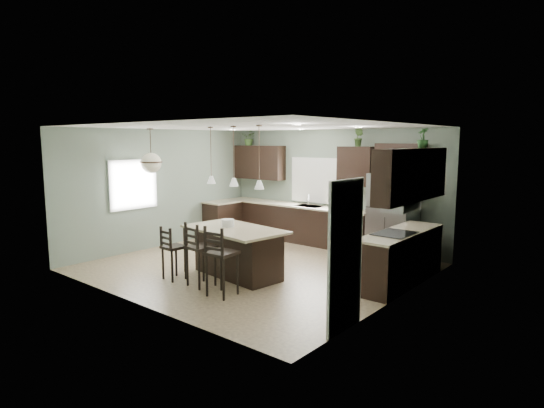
{
  "coord_description": "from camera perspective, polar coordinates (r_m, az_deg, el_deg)",
  "views": [
    {
      "loc": [
        5.95,
        -6.65,
        2.53
      ],
      "look_at": [
        0.1,
        0.4,
        1.25
      ],
      "focal_mm": 30.0,
      "sensor_mm": 36.0,
      "label": 1
    }
  ],
  "objects": [
    {
      "name": "right_upper_cabs",
      "position": [
        8.17,
        17.15,
        3.53
      ],
      "size": [
        0.34,
        2.35,
        0.9
      ],
      "primitive_type": "cube",
      "color": "black",
      "rests_on": "room_shell"
    },
    {
      "name": "microwave",
      "position": [
        7.98,
        15.94,
        0.59
      ],
      "size": [
        0.4,
        0.75,
        0.4
      ],
      "primitive_type": "cube",
      "color": "gray",
      "rests_on": "right_upper_cabs"
    },
    {
      "name": "pendant_center",
      "position": [
        8.29,
        -4.85,
        5.99
      ],
      "size": [
        0.17,
        0.17,
        1.1
      ],
      "primitive_type": null,
      "color": "white",
      "rests_on": "room_shell"
    },
    {
      "name": "plant_back_left",
      "position": [
        12.48,
        -2.87,
        8.31
      ],
      "size": [
        0.45,
        0.41,
        0.42
      ],
      "primitive_type": "imported",
      "rotation": [
        0.0,
        0.0,
        0.26
      ],
      "color": "#3A5927",
      "rests_on": "back_upper_left"
    },
    {
      "name": "left_return_countertop",
      "position": [
        12.12,
        -6.21,
        0.27
      ],
      "size": [
        0.66,
        0.96,
        0.04
      ],
      "primitive_type": "cube",
      "color": "beige",
      "rests_on": "left_return_cabs"
    },
    {
      "name": "back_countertop",
      "position": [
        11.46,
        2.83,
        -0.14
      ],
      "size": [
        4.2,
        0.66,
        0.04
      ],
      "primitive_type": "cube",
      "color": "beige",
      "rests_on": "back_lower_cabs"
    },
    {
      "name": "plant_right_wall",
      "position": [
        8.61,
        18.4,
        7.87
      ],
      "size": [
        0.26,
        0.26,
        0.36
      ],
      "primitive_type": "imported",
      "rotation": [
        0.0,
        0.0,
        -0.41
      ],
      "color": "#285625",
      "rests_on": "right_upper_cabs"
    },
    {
      "name": "fridge_header",
      "position": [
        10.11,
        15.81,
        6.07
      ],
      "size": [
        1.05,
        0.34,
        0.45
      ],
      "primitive_type": "cube",
      "color": "black",
      "rests_on": "room_shell"
    },
    {
      "name": "pendant_right",
      "position": [
        7.75,
        -1.62,
        5.88
      ],
      "size": [
        0.17,
        0.17,
        1.1
      ],
      "primitive_type": null,
      "color": "silver",
      "rests_on": "room_shell"
    },
    {
      "name": "pendant_left",
      "position": [
        8.85,
        -7.67,
        6.07
      ],
      "size": [
        0.17,
        0.17,
        1.1
      ],
      "primitive_type": null,
      "color": "white",
      "rests_on": "room_shell"
    },
    {
      "name": "room_shell",
      "position": [
        8.96,
        -2.13,
        2.63
      ],
      "size": [
        6.0,
        6.0,
        6.0
      ],
      "color": "slate",
      "rests_on": "ground"
    },
    {
      "name": "refrigerator",
      "position": [
        9.95,
        14.9,
        -1.6
      ],
      "size": [
        0.9,
        0.74,
        1.85
      ],
      "primitive_type": "cube",
      "color": "gray",
      "rests_on": "ground"
    },
    {
      "name": "wall_oven_front",
      "position": [
        8.34,
        13.22,
        -6.7
      ],
      "size": [
        0.01,
        0.72,
        0.6
      ],
      "primitive_type": "cube",
      "color": "gray",
      "rests_on": "right_lower_cabs"
    },
    {
      "name": "kitchen_island",
      "position": [
        8.54,
        -4.71,
        -6.09
      ],
      "size": [
        2.08,
        1.35,
        0.92
      ],
      "primitive_type": "cube",
      "rotation": [
        0.0,
        0.0,
        -0.13
      ],
      "color": "black",
      "rests_on": "ground"
    },
    {
      "name": "serving_dish",
      "position": [
        8.58,
        -5.58,
        -2.39
      ],
      "size": [
        0.24,
        0.24,
        0.14
      ],
      "primitive_type": "cylinder",
      "color": "silver",
      "rests_on": "kitchen_island"
    },
    {
      "name": "back_lower_cabs",
      "position": [
        11.55,
        2.87,
        -2.43
      ],
      "size": [
        4.2,
        0.6,
        0.9
      ],
      "primitive_type": "cube",
      "color": "black",
      "rests_on": "ground"
    },
    {
      "name": "chandelier",
      "position": [
        10.23,
        -14.97,
        6.48
      ],
      "size": [
        0.48,
        0.48,
        0.97
      ],
      "primitive_type": null,
      "color": "beige",
      "rests_on": "room_shell"
    },
    {
      "name": "cooktop",
      "position": [
        8.11,
        15.13,
        -3.59
      ],
      "size": [
        0.58,
        0.75,
        0.02
      ],
      "primitive_type": "cube",
      "color": "black",
      "rests_on": "right_countertop"
    },
    {
      "name": "bar_stool_left",
      "position": [
        8.53,
        -12.21,
        -6.02
      ],
      "size": [
        0.39,
        0.39,
        1.0
      ],
      "primitive_type": "cube",
      "rotation": [
        0.0,
        0.0,
        -0.06
      ],
      "color": "black",
      "rests_on": "ground"
    },
    {
      "name": "window_left",
      "position": [
        10.73,
        -17.04,
        2.36
      ],
      "size": [
        0.02,
        1.1,
        1.0
      ],
      "primitive_type": "cube",
      "color": "white",
      "rests_on": "room_shell"
    },
    {
      "name": "window_back",
      "position": [
        11.38,
        5.59,
        2.97
      ],
      "size": [
        1.35,
        0.02,
        1.0
      ],
      "primitive_type": "cube",
      "color": "white",
      "rests_on": "room_shell"
    },
    {
      "name": "pantry_door",
      "position": [
        6.1,
        9.19,
        -6.49
      ],
      "size": [
        0.04,
        0.82,
        2.04
      ],
      "primitive_type": "cube",
      "color": "white",
      "rests_on": "ground"
    },
    {
      "name": "left_return_cabs",
      "position": [
        12.2,
        -6.24,
        -1.91
      ],
      "size": [
        0.6,
        0.9,
        0.9
      ],
      "primitive_type": "cube",
      "color": "black",
      "rests_on": "ground"
    },
    {
      "name": "back_upper_right",
      "position": [
        10.59,
        10.54,
        4.68
      ],
      "size": [
        0.85,
        0.34,
        0.9
      ],
      "primitive_type": "cube",
      "color": "black",
      "rests_on": "room_shell"
    },
    {
      "name": "right_lower_cabs",
      "position": [
        8.46,
        15.92,
        -6.59
      ],
      "size": [
        0.6,
        2.35,
        0.9
      ],
      "primitive_type": "cube",
      "color": "black",
      "rests_on": "ground"
    },
    {
      "name": "bar_stool_right",
      "position": [
        7.5,
        -6.29,
        -7.09
      ],
      "size": [
        0.47,
        0.47,
        1.18
      ],
      "primitive_type": "cube",
      "rotation": [
        0.0,
        0.0,
        0.09
      ],
      "color": "black",
      "rests_on": "ground"
    },
    {
      "name": "sink_inset",
      "position": [
        11.2,
        4.67,
        -0.27
      ],
      "size": [
        0.7,
        0.45,
        0.01
      ],
      "primitive_type": "cube",
      "color": "gray",
      "rests_on": "back_countertop"
    },
    {
      "name": "back_upper_left",
      "position": [
        12.3,
        -1.59,
        5.24
      ],
      "size": [
        1.55,
        0.34,
        0.9
      ],
      "primitive_type": "cube",
      "color": "black",
      "rests_on": "room_shell"
    },
    {
      "name": "ground",
      "position": [
        9.28,
        -2.07,
        -7.88
      ],
      "size": [
        6.0,
        6.0,
        0.0
      ],
      "primitive_type": "plane",
      "color": "#9E8466",
      "rests_on": "ground"
    },
    {
      "name": "plant_back_right",
      "position": [
        10.52,
        10.84,
        8.23
      ],
      "size": [
        0.28,
        0.25,
        0.41
      ],
      "primitive_type": "imported",
      "rotation": [
        0.0,
        0.0,
        -0.35
      ],
      "color": "#314C21",
      "rests_on": "back_upper_right"
    },
    {
      "name": "right_countertop",
      "position": [
        8.36,
        15.91,
        -3.45
      ],
      "size": [
        0.66,
        2.35,
        0.04
      ],
      "primitive_type": "cube",
      "color": "beige",
      "rests_on": "right_lower_cabs"
    },
    {
      "name": "faucet",
      "position": [
        11.15,
        4.59,
        0.45
      ],
      "size": [
        0.02,
        0.02,
        0.28
      ],
      "primitive_type": "cylinder",
      "color": "silver",
      "rests_on": "back_countertop"
    },
    {
      "name": "bar_stool_center",
      "position": [
        8.05,
        -8.9,
        -6.24
      ],
      "size": [
        0.46,
        0.46,
        1.14
      ],
      "primitive_type": "cube",
      "rotation": [
        0.0,
        0.0,
        -0.09
      ],
      "color": "black",
      "rests_on": "ground"
    }
  ]
}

